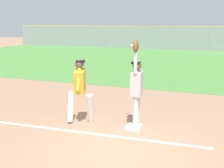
% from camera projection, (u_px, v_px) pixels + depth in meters
% --- Properties ---
extents(ground_plane, '(73.80, 73.80, 0.00)m').
position_uv_depth(ground_plane, '(113.00, 151.00, 6.55)').
color(ground_plane, tan).
extents(outfield_grass, '(41.04, 17.78, 0.01)m').
position_uv_depth(outfield_grass, '(197.00, 63.00, 20.22)').
color(outfield_grass, '#549342').
rests_on(outfield_grass, ground_plane).
extents(first_base, '(0.40, 0.40, 0.08)m').
position_uv_depth(first_base, '(134.00, 127.00, 7.94)').
color(first_base, white).
rests_on(first_base, ground_plane).
extents(fielder, '(0.31, 0.90, 2.28)m').
position_uv_depth(fielder, '(137.00, 85.00, 7.82)').
color(fielder, silver).
rests_on(fielder, ground_plane).
extents(runner, '(0.86, 0.83, 1.72)m').
position_uv_depth(runner, '(80.00, 87.00, 8.19)').
color(runner, white).
rests_on(runner, ground_plane).
extents(baseball, '(0.07, 0.07, 0.07)m').
position_uv_depth(baseball, '(132.00, 46.00, 7.67)').
color(baseball, white).
extents(outfield_fence, '(41.12, 0.08, 2.23)m').
position_uv_depth(outfield_fence, '(209.00, 39.00, 28.09)').
color(outfield_fence, '#93999E').
rests_on(outfield_fence, ground_plane).
extents(parked_car_white, '(4.48, 2.27, 1.25)m').
position_uv_depth(parked_car_white, '(147.00, 40.00, 33.23)').
color(parked_car_white, white).
rests_on(parked_car_white, ground_plane).
extents(parked_car_black, '(4.52, 2.35, 1.25)m').
position_uv_depth(parked_car_black, '(205.00, 42.00, 31.14)').
color(parked_car_black, black).
rests_on(parked_car_black, ground_plane).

